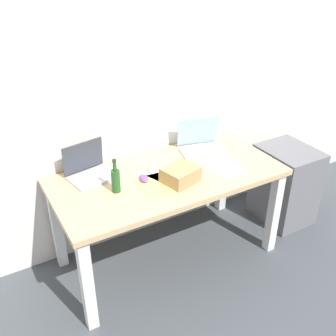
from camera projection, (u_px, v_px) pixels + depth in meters
ground_plane at (168, 255)px, 3.08m from camera, size 8.00×8.00×0.00m
back_wall at (137, 79)px, 2.78m from camera, size 5.20×0.08×2.60m
desk at (168, 186)px, 2.77m from camera, size 1.61×0.77×0.74m
laptop_left at (90, 170)px, 2.67m from camera, size 0.34×0.28×0.23m
laptop_right at (200, 143)px, 3.03m from camera, size 0.37×0.29×0.24m
beer_bottle at (116, 180)px, 2.49m from camera, size 0.06×0.06×0.23m
computer_mouse at (144, 178)px, 2.64m from camera, size 0.07×0.11×0.03m
cardboard_box at (180, 175)px, 2.61m from camera, size 0.26×0.24×0.10m
paper_sheet_center at (170, 176)px, 2.69m from camera, size 0.30×0.35×0.00m
paper_sheet_front_right at (226, 168)px, 2.80m from camera, size 0.22×0.30×0.00m
paper_yellow_folder at (154, 186)px, 2.58m from camera, size 0.23×0.31×0.00m
filing_cabinet at (285, 184)px, 3.37m from camera, size 0.40×0.48×0.67m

